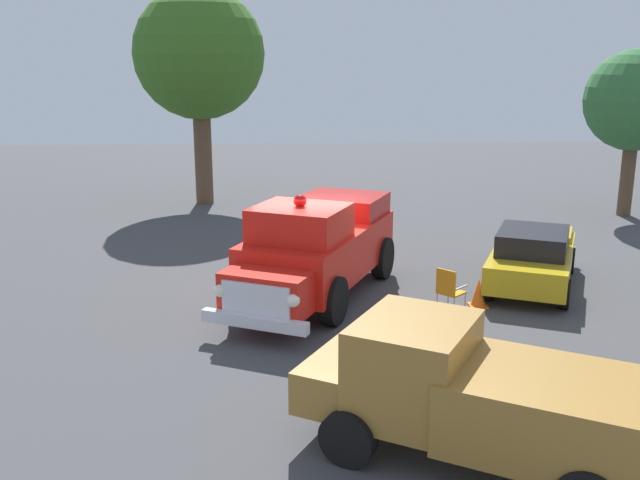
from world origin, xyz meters
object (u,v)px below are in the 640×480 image
object	(u,v)px
classic_hot_rod	(533,256)
traffic_cone	(478,293)
spectator_standing	(356,215)
spectator_seated	(388,333)
oak_tree_right	(635,101)
lawn_chair_spare	(449,288)
parked_pickup	(474,394)
oak_tree_left	(199,55)
vintage_fire_truck	(316,247)
lawn_chair_near_truck	(393,341)

from	to	relation	value
classic_hot_rod	traffic_cone	world-z (taller)	classic_hot_rod
spectator_standing	traffic_cone	world-z (taller)	spectator_standing
spectator_seated	oak_tree_right	size ratio (longest dim) A/B	0.23
classic_hot_rod	lawn_chair_spare	bearing A→B (deg)	127.31
parked_pickup	oak_tree_left	bearing A→B (deg)	17.24
vintage_fire_truck	lawn_chair_near_truck	distance (m)	4.39
vintage_fire_truck	parked_pickup	bearing A→B (deg)	-165.22
spectator_standing	oak_tree_right	size ratio (longest dim) A/B	0.29
vintage_fire_truck	oak_tree_left	world-z (taller)	oak_tree_left
vintage_fire_truck	parked_pickup	size ratio (longest dim) A/B	1.25
vintage_fire_truck	lawn_chair_near_truck	size ratio (longest dim) A/B	6.19
lawn_chair_spare	spectator_seated	distance (m)	3.29
spectator_seated	spectator_standing	xyz separation A→B (m)	(8.45, -0.25, 0.27)
vintage_fire_truck	lawn_chair_near_truck	bearing A→B (deg)	-164.44
vintage_fire_truck	traffic_cone	size ratio (longest dim) A/B	9.94
spectator_seated	oak_tree_left	bearing A→B (deg)	17.78
lawn_chair_spare	oak_tree_right	bearing A→B (deg)	-41.38
lawn_chair_spare	oak_tree_right	xyz separation A→B (m)	(9.55, -8.41, 3.37)
parked_pickup	traffic_cone	distance (m)	6.46
traffic_cone	oak_tree_right	bearing A→B (deg)	-39.90
vintage_fire_truck	spectator_standing	xyz separation A→B (m)	(4.36, -1.34, -0.23)
oak_tree_right	traffic_cone	world-z (taller)	oak_tree_right
lawn_chair_spare	classic_hot_rod	bearing A→B (deg)	-52.69
spectator_seated	traffic_cone	distance (m)	4.10
classic_hot_rod	lawn_chair_spare	xyz separation A→B (m)	(-1.89, 2.48, -0.16)
spectator_standing	parked_pickup	bearing A→B (deg)	-177.42
classic_hot_rod	traffic_cone	distance (m)	2.29
oak_tree_right	traffic_cone	distance (m)	12.44
parked_pickup	lawn_chair_spare	xyz separation A→B (m)	(5.76, -0.96, -0.40)
lawn_chair_near_truck	vintage_fire_truck	bearing A→B (deg)	15.56
oak_tree_right	parked_pickup	bearing A→B (deg)	148.52
lawn_chair_spare	oak_tree_right	size ratio (longest dim) A/B	0.18
parked_pickup	oak_tree_left	world-z (taller)	oak_tree_left
parked_pickup	traffic_cone	size ratio (longest dim) A/B	7.97
classic_hot_rod	oak_tree_right	bearing A→B (deg)	-37.76
lawn_chair_spare	spectator_seated	bearing A→B (deg)	148.48
spectator_standing	traffic_cone	xyz separation A→B (m)	(-5.22, -2.26, -0.66)
parked_pickup	traffic_cone	world-z (taller)	parked_pickup
spectator_standing	lawn_chair_near_truck	bearing A→B (deg)	178.82
spectator_seated	oak_tree_right	bearing A→B (deg)	-39.36
classic_hot_rod	spectator_standing	xyz separation A→B (m)	(3.75, 3.96, 0.22)
spectator_standing	oak_tree_left	bearing A→B (deg)	37.14
spectator_standing	oak_tree_left	world-z (taller)	oak_tree_left
oak_tree_left	traffic_cone	xyz separation A→B (m)	(-11.99, -7.38, -5.18)
classic_hot_rod	oak_tree_right	distance (m)	10.20
spectator_standing	oak_tree_left	size ratio (longest dim) A/B	0.21
traffic_cone	oak_tree_left	bearing A→B (deg)	31.63
oak_tree_left	spectator_seated	bearing A→B (deg)	-162.22
lawn_chair_spare	traffic_cone	xyz separation A→B (m)	(0.42, -0.78, -0.28)
parked_pickup	traffic_cone	xyz separation A→B (m)	(6.18, -1.74, -0.68)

